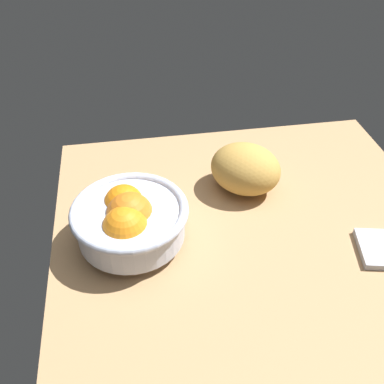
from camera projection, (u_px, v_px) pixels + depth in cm
name	position (u px, v px, depth cm)	size (l,w,h in cm)	color
ground_plane	(251.00, 233.00, 82.97)	(73.59, 67.56, 3.00)	tan
fruit_bowl	(129.00, 218.00, 75.86)	(20.41, 20.41, 10.48)	silver
bread_loaf	(245.00, 169.00, 87.86)	(14.35, 12.22, 9.79)	#C39444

